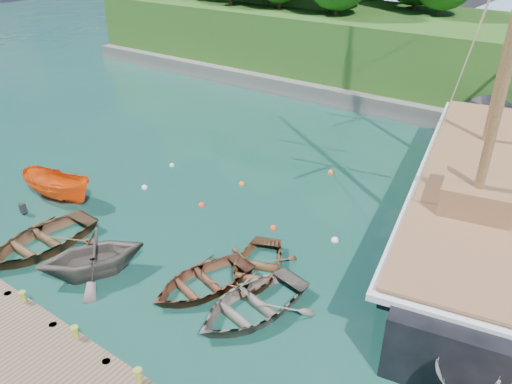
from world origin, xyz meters
TOP-DOWN VIEW (x-y plane):
  - ground at (0.00, 0.00)m, footprint 160.00×160.00m
  - bollard_0 at (-4.00, -5.10)m, footprint 0.26×0.26m
  - bollard_1 at (-1.00, -5.10)m, footprint 0.26×0.26m
  - rowboat_0 at (-7.34, -2.29)m, footprint 3.75×5.14m
  - rowboat_1 at (-3.94, -2.14)m, footprint 5.25×5.45m
  - rowboat_2 at (0.22, -0.24)m, footprint 4.13×5.00m
  - rowboat_3 at (2.59, -0.21)m, footprint 4.35×5.37m
  - rowboat_4 at (1.37, 1.78)m, footprint 4.21×4.87m
  - motorboat_orange at (-10.51, 0.89)m, footprint 4.54×2.25m
  - cabin_boat_white at (10.00, 1.44)m, footprint 1.93×5.06m
  - schooner at (7.32, 10.85)m, footprint 8.84×28.08m
  - mooring_buoy_0 at (-7.85, 4.27)m, footprint 0.33×0.33m
  - mooring_buoy_1 at (-4.09, 4.64)m, footprint 0.34×0.34m
  - mooring_buoy_2 at (0.08, 4.98)m, footprint 0.33×0.33m
  - mooring_buoy_3 at (2.90, 5.75)m, footprint 0.35×0.35m
  - mooring_buoy_4 at (-3.84, 7.67)m, footprint 0.33×0.33m
  - mooring_buoy_5 at (-0.55, 11.77)m, footprint 0.36×0.36m
  - mooring_buoy_6 at (-8.60, 7.14)m, footprint 0.30×0.30m
  - mooring_buoy_7 at (0.97, 2.13)m, footprint 0.36×0.36m
  - headland at (-12.88, 31.36)m, footprint 51.00×19.31m

SIDE VIEW (x-z plane):
  - ground at x=0.00m, z-range 0.00..0.00m
  - bollard_0 at x=-4.00m, z-range -0.23..0.23m
  - bollard_1 at x=-1.00m, z-range -0.23..0.23m
  - rowboat_0 at x=-7.34m, z-range -0.52..0.52m
  - rowboat_1 at x=-3.94m, z-range -1.10..1.10m
  - rowboat_2 at x=0.22m, z-range -0.45..0.45m
  - rowboat_3 at x=2.59m, z-range -0.49..0.49m
  - rowboat_4 at x=1.37m, z-range -0.42..0.42m
  - motorboat_orange at x=-10.51m, z-range -0.84..0.84m
  - cabin_boat_white at x=10.00m, z-range -0.97..0.97m
  - mooring_buoy_0 at x=-7.85m, z-range -0.17..0.17m
  - mooring_buoy_1 at x=-4.09m, z-range -0.17..0.17m
  - mooring_buoy_2 at x=0.08m, z-range -0.16..0.16m
  - mooring_buoy_3 at x=2.90m, z-range -0.17..0.17m
  - mooring_buoy_4 at x=-3.84m, z-range -0.17..0.17m
  - mooring_buoy_5 at x=-0.55m, z-range -0.18..0.18m
  - mooring_buoy_6 at x=-8.60m, z-range -0.15..0.15m
  - mooring_buoy_7 at x=0.97m, z-range -0.18..0.18m
  - schooner at x=7.32m, z-range -9.26..11.57m
  - headland at x=-12.88m, z-range -0.91..11.99m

